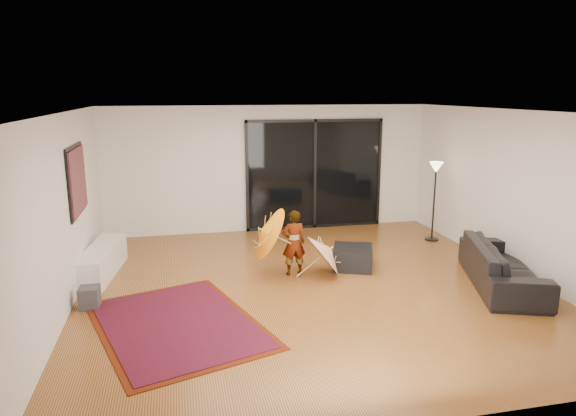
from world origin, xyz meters
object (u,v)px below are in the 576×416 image
object	(u,v)px
child	(294,243)
ottoman	(353,257)
sofa	(503,265)
media_console	(102,261)

from	to	relation	value
child	ottoman	bearing A→B (deg)	-177.35
sofa	child	size ratio (longest dim) A/B	2.06
ottoman	child	world-z (taller)	child
media_console	ottoman	size ratio (longest dim) A/B	2.61
child	sofa	bearing A→B (deg)	156.62
media_console	child	size ratio (longest dim) A/B	1.56
sofa	child	xyz separation A→B (m)	(-3.08, 1.19, 0.22)
ottoman	child	size ratio (longest dim) A/B	0.60
media_console	sofa	size ratio (longest dim) A/B	0.76
media_console	child	world-z (taller)	child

